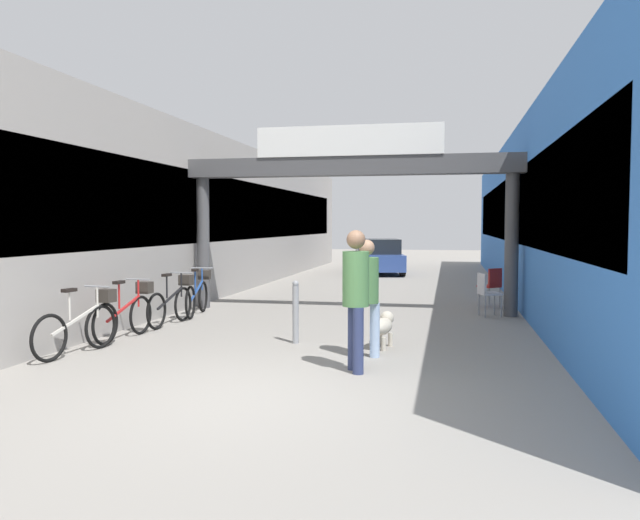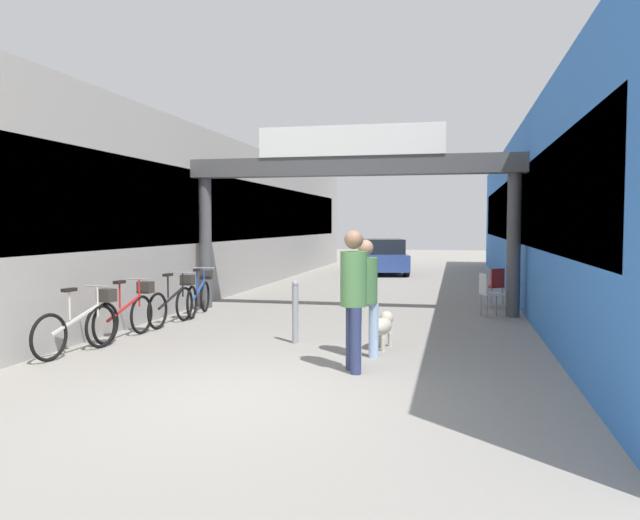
{
  "view_description": "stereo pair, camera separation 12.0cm",
  "coord_description": "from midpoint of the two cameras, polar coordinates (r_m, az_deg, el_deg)",
  "views": [
    {
      "loc": [
        2.08,
        -6.49,
        1.89
      ],
      "look_at": [
        0.0,
        3.61,
        1.3
      ],
      "focal_mm": 35.0,
      "sensor_mm": 36.0,
      "label": 1
    },
    {
      "loc": [
        2.2,
        -6.46,
        1.89
      ],
      "look_at": [
        0.0,
        3.61,
        1.3
      ],
      "focal_mm": 35.0,
      "sensor_mm": 36.0,
      "label": 2
    }
  ],
  "objects": [
    {
      "name": "ground_plane",
      "position": [
        7.08,
        -5.89,
        -12.24
      ],
      "size": [
        80.0,
        80.0,
        0.0
      ],
      "primitive_type": "plane",
      "color": "gray"
    },
    {
      "name": "storefront_left",
      "position": [
        18.91,
        -10.19,
        3.81
      ],
      "size": [
        3.0,
        26.0,
        4.16
      ],
      "color": "#9E9993",
      "rests_on": "ground_plane"
    },
    {
      "name": "storefront_right",
      "position": [
        17.72,
        21.96,
        3.66
      ],
      "size": [
        3.0,
        26.0,
        4.16
      ],
      "color": "blue",
      "rests_on": "ground_plane"
    },
    {
      "name": "arcade_sign_gateway",
      "position": [
        13.42,
        3.14,
        7.23
      ],
      "size": [
        7.4,
        0.47,
        3.97
      ],
      "color": "#4C4C4F",
      "rests_on": "ground_plane"
    },
    {
      "name": "pedestrian_with_dog",
      "position": [
        8.83,
        4.56,
        -2.8
      ],
      "size": [
        0.42,
        0.42,
        1.68
      ],
      "color": "#A5BFE0",
      "rests_on": "ground_plane"
    },
    {
      "name": "pedestrian_companion",
      "position": [
        7.95,
        3.52,
        -2.79
      ],
      "size": [
        0.45,
        0.45,
        1.82
      ],
      "color": "navy",
      "rests_on": "ground_plane"
    },
    {
      "name": "dog_on_leash",
      "position": [
        9.66,
        6.07,
        -6.02
      ],
      "size": [
        0.39,
        0.75,
        0.53
      ],
      "color": "beige",
      "rests_on": "ground_plane"
    },
    {
      "name": "bicycle_silver_nearest",
      "position": [
        9.82,
        -20.63,
        -5.45
      ],
      "size": [
        0.47,
        1.67,
        0.98
      ],
      "color": "black",
      "rests_on": "ground_plane"
    },
    {
      "name": "bicycle_red_second",
      "position": [
        10.84,
        -16.83,
        -4.57
      ],
      "size": [
        0.46,
        1.69,
        0.98
      ],
      "color": "black",
      "rests_on": "ground_plane"
    },
    {
      "name": "bicycle_black_third",
      "position": [
        12.12,
        -12.9,
        -3.69
      ],
      "size": [
        0.46,
        1.69,
        0.98
      ],
      "color": "black",
      "rests_on": "ground_plane"
    },
    {
      "name": "bicycle_blue_farthest",
      "position": [
        13.29,
        -10.66,
        -3.05
      ],
      "size": [
        0.46,
        1.68,
        0.98
      ],
      "color": "black",
      "rests_on": "ground_plane"
    },
    {
      "name": "bollard_post_metal",
      "position": [
        9.93,
        -1.93,
        -4.72
      ],
      "size": [
        0.1,
        0.1,
        1.0
      ],
      "color": "gray",
      "rests_on": "ground_plane"
    },
    {
      "name": "cafe_chair_aluminium_nearer",
      "position": [
        13.22,
        15.38,
        -2.7
      ],
      "size": [
        0.51,
        0.51,
        0.89
      ],
      "color": "gray",
      "rests_on": "ground_plane"
    },
    {
      "name": "cafe_chair_red_farther",
      "position": [
        14.75,
        15.87,
        -2.1
      ],
      "size": [
        0.57,
        0.57,
        0.89
      ],
      "color": "gray",
      "rests_on": "ground_plane"
    },
    {
      "name": "parked_car_blue",
      "position": [
        24.04,
        5.78,
        0.3
      ],
      "size": [
        2.49,
        4.26,
        1.33
      ],
      "color": "#2D478C",
      "rests_on": "ground_plane"
    }
  ]
}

